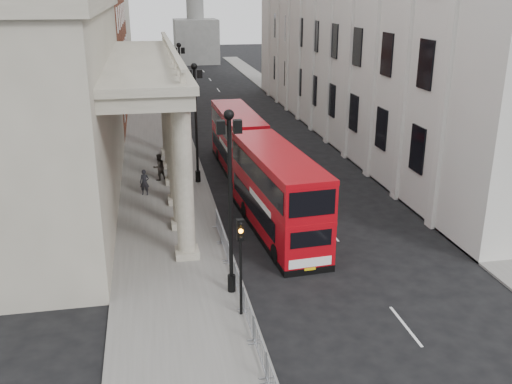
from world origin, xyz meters
TOP-DOWN VIEW (x-y plane):
  - ground at (0.00, 0.00)m, footprint 260.00×260.00m
  - sidewalk_west at (-3.00, 30.00)m, footprint 6.00×140.00m
  - sidewalk_east at (13.50, 30.00)m, footprint 3.00×140.00m
  - kerb at (-0.05, 30.00)m, footprint 0.20×140.00m
  - portico_building at (-10.50, 18.00)m, footprint 9.00×28.00m
  - brick_building at (-10.50, 48.00)m, footprint 9.00×32.00m
  - west_building_far at (-10.50, 80.00)m, footprint 9.00×30.00m
  - lamp_post_south at (-0.60, 4.00)m, footprint 1.05×0.44m
  - lamp_post_mid at (-0.60, 20.00)m, footprint 1.05×0.44m
  - lamp_post_north at (-0.60, 36.00)m, footprint 1.05×0.44m
  - traffic_light at (-0.50, 1.98)m, footprint 0.28×0.33m
  - crowd_barriers at (-0.35, 2.23)m, footprint 0.50×18.75m
  - bus_near at (2.96, 10.43)m, footprint 3.44×11.06m
  - bus_far at (2.76, 22.92)m, footprint 2.76×10.41m
  - pedestrian_a at (-4.33, 17.91)m, footprint 0.71×0.55m
  - pedestrian_b at (-3.29, 20.91)m, footprint 1.18×1.11m
  - pedestrian_c at (-1.97, 16.32)m, footprint 0.98×0.72m

SIDE VIEW (x-z plane):
  - ground at x=0.00m, z-range 0.00..0.00m
  - sidewalk_west at x=-3.00m, z-range 0.00..0.12m
  - sidewalk_east at x=13.50m, z-range 0.00..0.12m
  - kerb at x=-0.05m, z-range 0.00..0.14m
  - crowd_barriers at x=-0.35m, z-range 0.12..1.22m
  - pedestrian_a at x=-4.33m, z-range 0.12..1.84m
  - pedestrian_c at x=-1.97m, z-range 0.12..1.97m
  - pedestrian_b at x=-3.29m, z-range 0.12..2.05m
  - bus_far at x=2.76m, z-range 0.10..4.57m
  - bus_near at x=2.96m, z-range 0.11..4.81m
  - traffic_light at x=-0.50m, z-range 0.96..5.26m
  - lamp_post_south at x=-0.60m, z-range 0.75..9.07m
  - lamp_post_mid at x=-0.60m, z-range 0.75..9.07m
  - lamp_post_north at x=-0.60m, z-range 0.75..9.07m
  - portico_building at x=-10.50m, z-range 0.00..12.00m
  - west_building_far at x=-10.50m, z-range 0.00..20.00m
  - brick_building at x=-10.50m, z-range 0.00..22.00m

